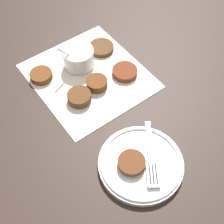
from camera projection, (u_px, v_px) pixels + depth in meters
The scene contains 11 objects.
ground_plane at pixel (84, 76), 0.90m from camera, with size 4.00×4.00×0.00m, color black.
napkin at pixel (89, 76), 0.89m from camera, with size 0.36×0.34×0.00m.
sauce_bowl at pixel (79, 58), 0.90m from camera, with size 0.10×0.11×0.10m.
fritter_0 at pixel (79, 97), 0.83m from camera, with size 0.06×0.06×0.02m.
fritter_1 at pixel (125, 72), 0.89m from camera, with size 0.07×0.07×0.01m.
fritter_2 at pixel (41, 75), 0.88m from camera, with size 0.06×0.06×0.02m.
fritter_3 at pixel (101, 48), 0.95m from camera, with size 0.08×0.08×0.01m.
fritter_4 at pixel (97, 83), 0.86m from camera, with size 0.06×0.06×0.02m.
serving_plate at pixel (141, 164), 0.72m from camera, with size 0.20×0.20×0.02m.
fritter_on_plate at pixel (132, 162), 0.71m from camera, with size 0.06×0.06×0.01m.
fork at pixel (152, 160), 0.72m from camera, with size 0.14×0.13×0.00m.
Camera 1 is at (-0.49, 0.36, 0.67)m, focal length 50.00 mm.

